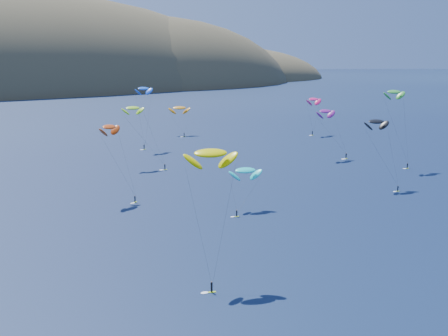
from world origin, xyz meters
The scene contains 12 objects.
ground centered at (0.00, 0.00, 0.00)m, with size 2800.00×2800.00×0.00m, color black.
island centered at (39.40, 562.36, -10.74)m, with size 730.00×300.00×210.00m.
kitesurfer_2 centered at (-14.72, 35.40, 22.20)m, with size 10.00×11.77×24.80m.
kitesurfer_3 centered at (10.27, 137.76, 19.69)m, with size 10.66×13.98×21.86m.
kitesurfer_4 centered at (27.25, 169.81, 23.63)m, with size 9.17×6.82×26.02m.
kitesurfer_5 centered at (14.57, 71.69, 9.69)m, with size 11.32×9.28×12.02m.
kitesurfer_6 centered at (77.06, 118.68, 16.89)m, with size 10.18×9.50×19.34m.
kitesurfer_7 centered at (61.28, 75.38, 18.81)m, with size 8.38×12.16×21.11m.
kitesurfer_8 centered at (109.86, 168.65, 15.94)m, with size 9.95×7.17×18.54m.
kitesurfer_9 centered at (-11.71, 98.17, 19.35)m, with size 8.53×11.95×21.54m.
kitesurfer_11 centered at (55.81, 197.85, 12.14)m, with size 10.27×12.46×14.76m.
kitesurfer_13 centered at (86.10, 94.13, 25.19)m, with size 8.57×8.21×27.60m.
Camera 1 is at (-65.53, -59.91, 41.28)m, focal length 50.00 mm.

